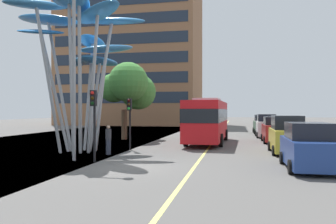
{
  "coord_description": "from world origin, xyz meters",
  "views": [
    {
      "loc": [
        4.82,
        -15.05,
        2.61
      ],
      "look_at": [
        -0.08,
        9.19,
        2.5
      ],
      "focal_mm": 36.25,
      "sensor_mm": 36.0,
      "label": 1
    }
  ],
  "objects_px": {
    "leaf_sculpture": "(80,40)",
    "car_side_street": "(266,126)",
    "pedestrian": "(108,140)",
    "car_far_side": "(262,125)",
    "traffic_light_kerb_far": "(130,113)",
    "traffic_light_kerb_near": "(94,110)",
    "car_parked_far": "(275,130)",
    "car_parked_near": "(308,147)",
    "street_lamp": "(81,55)",
    "red_bus": "(207,119)",
    "car_parked_mid": "(287,136)"
  },
  "relations": [
    {
      "from": "traffic_light_kerb_far",
      "to": "car_far_side",
      "type": "height_order",
      "value": "traffic_light_kerb_far"
    },
    {
      "from": "car_parked_mid",
      "to": "pedestrian",
      "type": "distance_m",
      "value": 10.79
    },
    {
      "from": "car_parked_far",
      "to": "car_side_street",
      "type": "height_order",
      "value": "car_side_street"
    },
    {
      "from": "red_bus",
      "to": "car_far_side",
      "type": "relative_size",
      "value": 2.15
    },
    {
      "from": "car_parked_mid",
      "to": "car_far_side",
      "type": "bearing_deg",
      "value": 90.48
    },
    {
      "from": "leaf_sculpture",
      "to": "traffic_light_kerb_far",
      "type": "distance_m",
      "value": 5.64
    },
    {
      "from": "car_parked_far",
      "to": "street_lamp",
      "type": "bearing_deg",
      "value": -131.59
    },
    {
      "from": "car_side_street",
      "to": "traffic_light_kerb_far",
      "type": "bearing_deg",
      "value": -127.18
    },
    {
      "from": "traffic_light_kerb_near",
      "to": "car_far_side",
      "type": "xyz_separation_m",
      "value": [
        9.93,
        23.87,
        -1.63
      ]
    },
    {
      "from": "red_bus",
      "to": "traffic_light_kerb_near",
      "type": "xyz_separation_m",
      "value": [
        -4.79,
        -11.05,
        0.69
      ]
    },
    {
      "from": "leaf_sculpture",
      "to": "car_parked_far",
      "type": "height_order",
      "value": "leaf_sculpture"
    },
    {
      "from": "traffic_light_kerb_near",
      "to": "car_parked_far",
      "type": "relative_size",
      "value": 0.84
    },
    {
      "from": "car_parked_mid",
      "to": "car_far_side",
      "type": "relative_size",
      "value": 0.92
    },
    {
      "from": "car_parked_far",
      "to": "pedestrian",
      "type": "relative_size",
      "value": 2.48
    },
    {
      "from": "street_lamp",
      "to": "traffic_light_kerb_near",
      "type": "bearing_deg",
      "value": -21.1
    },
    {
      "from": "car_parked_far",
      "to": "leaf_sculpture",
      "type": "bearing_deg",
      "value": -146.25
    },
    {
      "from": "leaf_sculpture",
      "to": "car_side_street",
      "type": "bearing_deg",
      "value": 48.2
    },
    {
      "from": "red_bus",
      "to": "car_parked_far",
      "type": "relative_size",
      "value": 2.25
    },
    {
      "from": "leaf_sculpture",
      "to": "car_parked_near",
      "type": "relative_size",
      "value": 2.12
    },
    {
      "from": "car_parked_mid",
      "to": "car_parked_far",
      "type": "height_order",
      "value": "car_parked_mid"
    },
    {
      "from": "red_bus",
      "to": "car_far_side",
      "type": "xyz_separation_m",
      "value": [
        5.13,
        12.82,
        -0.94
      ]
    },
    {
      "from": "car_far_side",
      "to": "pedestrian",
      "type": "relative_size",
      "value": 2.6
    },
    {
      "from": "leaf_sculpture",
      "to": "pedestrian",
      "type": "height_order",
      "value": "leaf_sculpture"
    },
    {
      "from": "red_bus",
      "to": "pedestrian",
      "type": "xyz_separation_m",
      "value": [
        -5.14,
        -8.17,
        -1.06
      ]
    },
    {
      "from": "leaf_sculpture",
      "to": "pedestrian",
      "type": "distance_m",
      "value": 6.82
    },
    {
      "from": "street_lamp",
      "to": "red_bus",
      "type": "bearing_deg",
      "value": 62.2
    },
    {
      "from": "car_side_street",
      "to": "traffic_light_kerb_near",
      "type": "bearing_deg",
      "value": -118.46
    },
    {
      "from": "car_side_street",
      "to": "car_far_side",
      "type": "xyz_separation_m",
      "value": [
        0.02,
        5.6,
        -0.06
      ]
    },
    {
      "from": "leaf_sculpture",
      "to": "pedestrian",
      "type": "bearing_deg",
      "value": -27.09
    },
    {
      "from": "car_parked_near",
      "to": "car_parked_far",
      "type": "height_order",
      "value": "car_parked_far"
    },
    {
      "from": "traffic_light_kerb_near",
      "to": "leaf_sculpture",
      "type": "bearing_deg",
      "value": 123.79
    },
    {
      "from": "red_bus",
      "to": "traffic_light_kerb_near",
      "type": "distance_m",
      "value": 12.07
    },
    {
      "from": "traffic_light_kerb_near",
      "to": "street_lamp",
      "type": "height_order",
      "value": "street_lamp"
    },
    {
      "from": "red_bus",
      "to": "car_parked_mid",
      "type": "relative_size",
      "value": 2.34
    },
    {
      "from": "traffic_light_kerb_near",
      "to": "car_parked_far",
      "type": "xyz_separation_m",
      "value": [
        10.16,
        12.74,
        -1.64
      ]
    },
    {
      "from": "red_bus",
      "to": "car_parked_near",
      "type": "xyz_separation_m",
      "value": [
        5.39,
        -11.12,
        -0.97
      ]
    },
    {
      "from": "car_far_side",
      "to": "pedestrian",
      "type": "xyz_separation_m",
      "value": [
        -10.28,
        -20.99,
        -0.12
      ]
    },
    {
      "from": "traffic_light_kerb_near",
      "to": "car_parked_mid",
      "type": "bearing_deg",
      "value": 29.16
    },
    {
      "from": "traffic_light_kerb_far",
      "to": "car_parked_near",
      "type": "distance_m",
      "value": 11.52
    },
    {
      "from": "street_lamp",
      "to": "pedestrian",
      "type": "xyz_separation_m",
      "value": [
        0.51,
        2.55,
        -4.64
      ]
    },
    {
      "from": "traffic_light_kerb_far",
      "to": "car_parked_near",
      "type": "height_order",
      "value": "traffic_light_kerb_far"
    },
    {
      "from": "car_parked_mid",
      "to": "street_lamp",
      "type": "relative_size",
      "value": 0.47
    },
    {
      "from": "car_far_side",
      "to": "car_parked_near",
      "type": "bearing_deg",
      "value": -89.39
    },
    {
      "from": "car_parked_mid",
      "to": "car_side_street",
      "type": "distance_m",
      "value": 12.65
    },
    {
      "from": "car_parked_mid",
      "to": "car_side_street",
      "type": "xyz_separation_m",
      "value": [
        -0.17,
        12.65,
        -0.01
      ]
    },
    {
      "from": "leaf_sculpture",
      "to": "car_side_street",
      "type": "distance_m",
      "value": 19.94
    },
    {
      "from": "traffic_light_kerb_near",
      "to": "car_parked_near",
      "type": "bearing_deg",
      "value": -0.37
    },
    {
      "from": "pedestrian",
      "to": "car_far_side",
      "type": "bearing_deg",
      "value": 63.91
    },
    {
      "from": "car_parked_mid",
      "to": "traffic_light_kerb_far",
      "type": "bearing_deg",
      "value": -178.69
    },
    {
      "from": "red_bus",
      "to": "car_side_street",
      "type": "bearing_deg",
      "value": 54.69
    }
  ]
}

